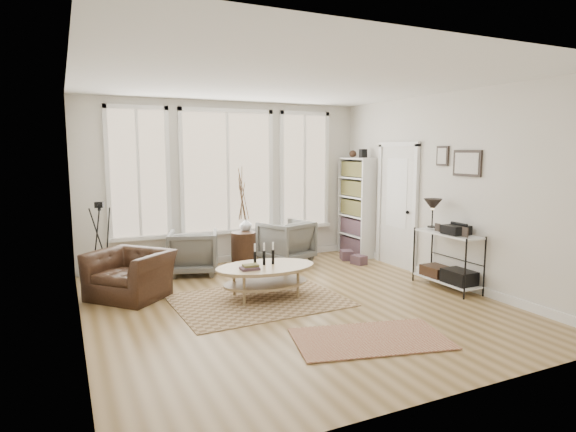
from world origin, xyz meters
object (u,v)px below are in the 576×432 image
bookcase (356,207)px  armchair_right (286,241)px  accent_chair (130,275)px  armchair_left (193,252)px  low_shelf (447,254)px  side_table (243,220)px  coffee_table (265,273)px

bookcase → armchair_right: 1.58m
bookcase → accent_chair: bookcase is taller
armchair_left → accent_chair: size_ratio=0.80×
bookcase → low_shelf: 2.56m
bookcase → side_table: size_ratio=1.15×
armchair_left → side_table: side_table is taller
bookcase → low_shelf: size_ratio=1.58×
accent_chair → side_table: bearing=71.1°
armchair_left → bookcase: bearing=-160.8°
low_shelf → armchair_left: (-3.18, 2.46, -0.15)m
armchair_right → coffee_table: bearing=36.9°
armchair_left → armchair_right: 1.77m
bookcase → coffee_table: (-2.66, -1.79, -0.61)m
low_shelf → armchair_left: size_ratio=1.63×
bookcase → accent_chair: (-4.36, -1.00, -0.63)m
low_shelf → armchair_right: bearing=118.5°
low_shelf → accent_chair: 4.57m
coffee_table → accent_chair: (-1.70, 0.79, -0.02)m
coffee_table → side_table: bearing=80.1°
bookcase → armchair_left: (-3.24, -0.06, -0.59)m
armchair_left → accent_chair: 1.46m
coffee_table → armchair_left: 1.82m
coffee_table → armchair_left: (-0.57, 1.72, 0.01)m
armchair_right → side_table: 1.04m
bookcase → coffee_table: 3.26m
armchair_left → accent_chair: bearing=57.6°
armchair_right → low_shelf: bearing=97.9°
coffee_table → side_table: size_ratio=0.80×
armchair_left → side_table: size_ratio=0.45×
armchair_left → accent_chair: (-1.13, -0.93, -0.04)m
low_shelf → side_table: 3.36m
side_table → armchair_right: bearing=12.0°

